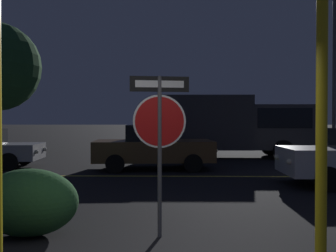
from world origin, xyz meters
TOP-DOWN VIEW (x-y plane):
  - road_center_stripe at (0.00, 7.35)m, footprint 32.90×0.12m
  - stop_sign at (-0.07, 1.55)m, footprint 0.85×0.16m
  - yellow_pole_right at (1.69, 0.14)m, footprint 0.12×0.12m
  - hedge_bush_1 at (-1.97, 1.57)m, footprint 1.44×1.03m
  - passing_car_2 at (-0.61, 8.97)m, footprint 4.21×2.30m
  - delivery_truck at (2.73, 12.98)m, footprint 6.77×2.42m
  - street_lamp at (7.23, 13.01)m, footprint 0.36×0.36m

SIDE VIEW (x-z plane):
  - road_center_stripe at x=0.00m, z-range 0.00..0.01m
  - hedge_bush_1 at x=-1.97m, z-range 0.00..0.97m
  - passing_car_2 at x=-0.61m, z-range -0.01..1.51m
  - delivery_truck at x=2.73m, z-range 0.14..2.89m
  - stop_sign at x=-0.07m, z-range 0.49..2.80m
  - yellow_pole_right at x=1.69m, z-range 0.00..3.45m
  - street_lamp at x=7.23m, z-range 0.61..8.94m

